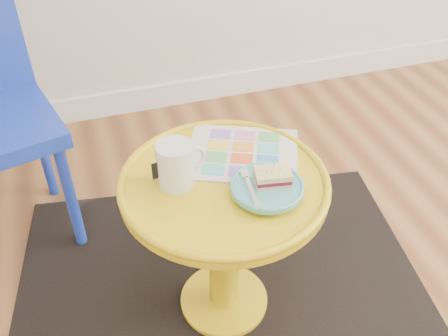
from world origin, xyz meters
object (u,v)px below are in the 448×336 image
object	(u,v)px
side_table	(224,220)
mug	(176,163)
newspaper	(242,154)
plate	(267,188)

from	to	relation	value
side_table	mug	world-z (taller)	mug
side_table	mug	xyz separation A→B (m)	(-0.11, 0.03, 0.21)
side_table	newspaper	size ratio (longest dim) A/B	1.81
side_table	plate	distance (m)	0.20
newspaper	mug	xyz separation A→B (m)	(-0.19, -0.06, 0.06)
newspaper	mug	world-z (taller)	mug
side_table	mug	size ratio (longest dim) A/B	4.15
newspaper	plate	world-z (taller)	plate
mug	plate	xyz separation A→B (m)	(0.20, -0.10, -0.05)
side_table	newspaper	distance (m)	0.19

